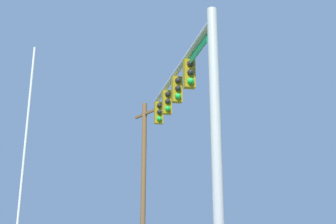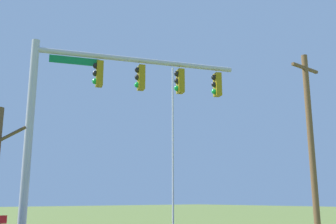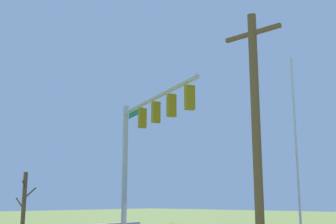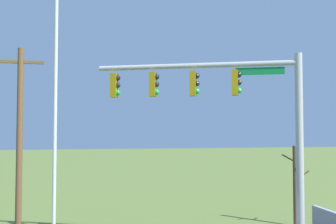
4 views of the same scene
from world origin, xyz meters
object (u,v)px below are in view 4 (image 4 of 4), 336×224
at_px(flagpole, 55,138).
at_px(bare_tree, 295,184).
at_px(utility_pole, 20,139).
at_px(signal_mast, 231,109).

relative_size(flagpole, bare_tree, 2.30).
relative_size(flagpole, utility_pole, 1.09).
bearing_deg(flagpole, signal_mast, 28.60).
xyz_separation_m(utility_pole, bare_tree, (12.69, 0.12, -2.24)).
bearing_deg(bare_tree, flagpole, -147.27).
bearing_deg(utility_pole, bare_tree, 0.52).
bearing_deg(bare_tree, signal_mast, -142.17).
xyz_separation_m(flagpole, bare_tree, (10.61, 6.82, -2.45)).
height_order(signal_mast, flagpole, flagpole).
relative_size(signal_mast, bare_tree, 1.94).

